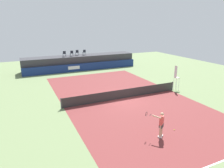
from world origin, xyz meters
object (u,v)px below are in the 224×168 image
Objects in this scene: spectator_chair_right at (84,52)px; tennis_player at (161,124)px; net_post_near at (61,103)px; net_post_far at (172,86)px; spectator_chair_center at (77,52)px; umpire_chair at (176,76)px; tennis_ball at (174,130)px; spectator_chair_far_left at (64,54)px; spectator_chair_left at (72,53)px.

spectator_chair_right is 0.50× the size of tennis_player.
net_post_near and net_post_far have the same top height.
spectator_chair_center is 0.32× the size of umpire_chair.
net_post_far reaches higher than tennis_ball.
spectator_chair_far_left is 17.47m from net_post_far.
tennis_player is (5.03, -7.47, 0.46)m from net_post_near.
net_post_near is at bearing -107.76° from spectator_chair_left.
spectator_chair_far_left is at bearing 120.37° from net_post_far.
spectator_chair_left is at bearing 118.03° from umpire_chair.
tennis_ball is at bearing -129.45° from net_post_far.
tennis_ball is (-0.45, -22.45, -2.66)m from spectator_chair_right.
tennis_ball is (1.46, 0.28, -0.92)m from tennis_player.
spectator_chair_far_left reaches higher than net_post_far.
umpire_chair is (9.17, -14.95, -1.11)m from spectator_chair_far_left.
tennis_ball is at bearing -82.65° from spectator_chair_far_left.
spectator_chair_right is 0.89× the size of net_post_near.
net_post_near is at bearing -110.61° from spectator_chair_center.
spectator_chair_left is 0.32× the size of umpire_chair.
spectator_chair_center is 22.75m from tennis_ball.
umpire_chair is at bearing 43.85° from tennis_player.
tennis_player reaches higher than tennis_ball.
spectator_chair_far_left is at bearing -174.63° from spectator_chair_right.
umpire_chair is 1.16m from net_post_far.
spectator_chair_left reaches higher than tennis_ball.
tennis_ball is at bearing -47.90° from net_post_near.
umpire_chair is 10.81m from tennis_player.
tennis_player is 1.75m from tennis_ball.
spectator_chair_far_left is at bearing 76.34° from net_post_near.
spectator_chair_left reaches higher than umpire_chair.
spectator_chair_center is (2.16, 0.44, 0.00)m from spectator_chair_far_left.
spectator_chair_right is at bearing 5.37° from spectator_chair_far_left.
tennis_ball is (0.70, -22.58, -2.66)m from spectator_chair_center.
net_post_near is (-6.94, -15.27, -2.19)m from spectator_chair_right.
net_post_near is at bearing 123.95° from tennis_player.
tennis_ball is (1.68, -22.21, -2.66)m from spectator_chair_left.
net_post_far is 14.71× the size of tennis_ball.
spectator_chair_right reaches higher than net_post_near.
net_post_far is at bearing -178.63° from umpire_chair.
tennis_ball is at bearing -85.68° from spectator_chair_left.
spectator_chair_right is 16.38m from umpire_chair.
net_post_far is 0.56× the size of tennis_player.
umpire_chair is at bearing -58.46° from spectator_chair_far_left.
spectator_chair_center is 22.94m from tennis_player.
net_post_far is (5.46, -15.27, -2.19)m from spectator_chair_right.
tennis_player is (-1.92, -22.73, -1.73)m from spectator_chair_right.
umpire_chair is 9.70m from tennis_ball.
spectator_chair_center is 0.50× the size of tennis_player.
tennis_ball is (2.86, -22.14, -2.66)m from spectator_chair_far_left.
tennis_player reaches higher than net_post_far.
net_post_far is at bearing -59.63° from spectator_chair_far_left.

